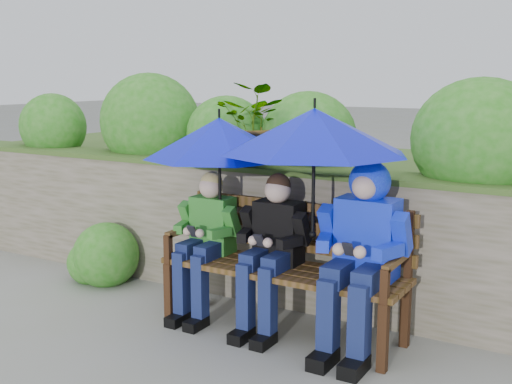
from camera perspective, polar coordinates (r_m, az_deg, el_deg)
The scene contains 8 objects.
ground at distance 4.36m, azimuth -0.68°, elevation -12.59°, with size 60.00×60.00×0.00m, color slate.
garden_backdrop at distance 5.59m, azimuth 7.83°, elevation -1.25°, with size 8.00×2.87×1.76m.
park_bench at distance 4.29m, azimuth 2.79°, elevation -5.89°, with size 1.66×0.49×0.88m.
boy_left at distance 4.52m, azimuth -4.50°, elevation -3.93°, with size 0.44×0.51×1.03m.
boy_middle at distance 4.24m, azimuth 1.42°, elevation -4.69°, with size 0.47×0.54×1.06m.
boy_right at distance 3.96m, azimuth 9.39°, elevation -4.45°, with size 0.56×0.67×1.19m.
umbrella_left at distance 4.39m, azimuth -3.28°, elevation 4.83°, with size 1.04×1.04×0.81m.
umbrella_right at distance 3.94m, azimuth 5.20°, elevation 5.42°, with size 1.18×1.18×0.87m.
Camera 1 is at (2.08, -3.43, 1.70)m, focal length 45.00 mm.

